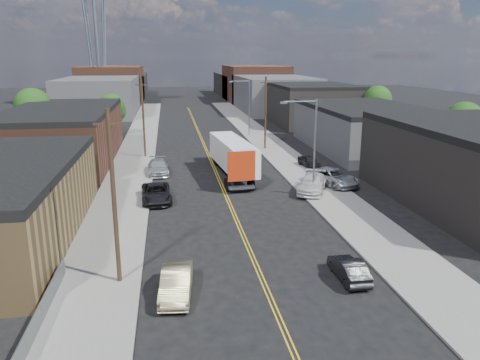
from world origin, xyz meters
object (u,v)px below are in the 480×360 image
object	(u,v)px
car_left_b	(176,283)
car_left_c	(156,193)
car_right_lot_a	(333,177)
car_right_lot_b	(312,183)
car_left_d	(158,167)
car_right_oncoming	(349,269)
semi_truck	(231,153)
car_right_lot_c	(309,161)

from	to	relation	value
car_left_b	car_left_c	world-z (taller)	car_left_c
car_left_b	car_right_lot_a	bearing A→B (deg)	56.80
car_left_b	car_right_lot_b	world-z (taller)	car_right_lot_b
car_left_d	car_right_lot_a	xyz separation A→B (m)	(17.40, -7.80, 0.19)
car_left_b	car_right_oncoming	bearing A→B (deg)	8.08
car_left_c	car_right_lot_b	size ratio (longest dim) A/B	1.00
car_left_c	car_right_oncoming	size ratio (longest dim) A/B	1.44
semi_truck	car_left_c	xyz separation A→B (m)	(-7.96, -9.08, -1.54)
semi_truck	car_left_b	size ratio (longest dim) A/B	3.46
car_left_c	car_left_b	bearing A→B (deg)	-88.99
car_right_oncoming	semi_truck	bearing A→B (deg)	-82.88
car_right_lot_c	car_left_c	bearing A→B (deg)	-157.95
car_right_oncoming	car_right_lot_b	distance (m)	17.79
car_left_b	car_right_lot_a	distance (m)	25.61
car_left_b	car_right_oncoming	size ratio (longest dim) A/B	1.17
car_right_oncoming	car_right_lot_c	size ratio (longest dim) A/B	1.02
car_right_oncoming	car_right_lot_b	size ratio (longest dim) A/B	0.69
car_left_c	car_right_lot_c	world-z (taller)	car_left_c
car_right_lot_b	car_right_lot_c	xyz separation A→B (m)	(2.80, 10.22, -0.16)
car_right_lot_a	car_left_d	bearing A→B (deg)	135.03
car_right_lot_b	car_right_lot_c	size ratio (longest dim) A/B	1.47
car_right_oncoming	car_left_b	bearing A→B (deg)	2.25
semi_truck	car_right_lot_b	xyz separation A→B (m)	(6.64, -8.66, -1.35)
car_left_c	car_right_lot_a	xyz separation A→B (m)	(17.40, 2.45, 0.20)
semi_truck	car_right_lot_c	xyz separation A→B (m)	(9.44, 1.56, -1.52)
car_right_oncoming	car_right_lot_c	distance (m)	28.36
car_left_c	car_right_lot_a	size ratio (longest dim) A/B	0.94
car_right_oncoming	car_left_d	bearing A→B (deg)	-67.73
car_left_c	car_right_lot_a	bearing A→B (deg)	4.48
car_left_c	car_left_d	size ratio (longest dim) A/B	1.04
car_left_d	car_right_lot_a	size ratio (longest dim) A/B	0.91
car_left_c	car_left_d	distance (m)	10.25
car_left_b	car_left_c	bearing A→B (deg)	100.02
semi_truck	car_left_d	size ratio (longest dim) A/B	2.93
car_left_b	car_right_lot_c	size ratio (longest dim) A/B	1.19
car_right_oncoming	car_right_lot_c	xyz separation A→B (m)	(6.00, 27.72, 0.16)
car_left_d	car_right_lot_a	world-z (taller)	car_right_lot_a
car_left_d	car_right_lot_b	distance (m)	17.61
semi_truck	car_right_lot_c	bearing A→B (deg)	3.76
semi_truck	car_right_lot_b	distance (m)	11.00
car_left_c	car_right_oncoming	xyz separation A→B (m)	(11.40, -17.09, -0.14)
car_left_d	car_right_oncoming	bearing A→B (deg)	-70.14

